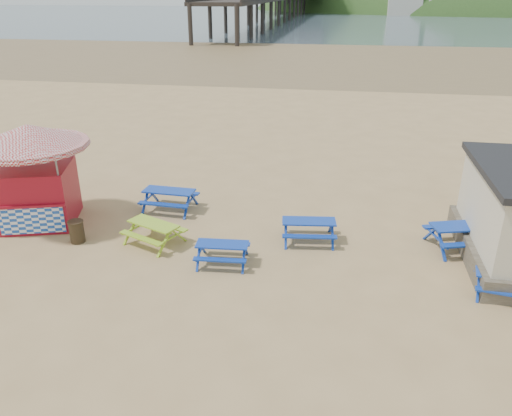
% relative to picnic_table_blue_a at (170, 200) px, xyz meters
% --- Properties ---
extents(ground, '(400.00, 400.00, 0.00)m').
position_rel_picnic_table_blue_a_xyz_m(ground, '(3.84, -3.00, -0.42)').
color(ground, tan).
rests_on(ground, ground).
extents(wet_sand, '(400.00, 400.00, 0.00)m').
position_rel_picnic_table_blue_a_xyz_m(wet_sand, '(3.84, 52.00, -0.41)').
color(wet_sand, olive).
rests_on(wet_sand, ground).
extents(sea, '(400.00, 400.00, 0.00)m').
position_rel_picnic_table_blue_a_xyz_m(sea, '(3.84, 167.00, -0.41)').
color(sea, '#485A67').
rests_on(sea, ground).
extents(picnic_table_blue_a, '(2.06, 1.69, 0.83)m').
position_rel_picnic_table_blue_a_xyz_m(picnic_table_blue_a, '(0.00, 0.00, 0.00)').
color(picnic_table_blue_a, navy).
rests_on(picnic_table_blue_a, ground).
extents(picnic_table_blue_b, '(2.00, 1.69, 0.76)m').
position_rel_picnic_table_blue_a_xyz_m(picnic_table_blue_b, '(5.61, -1.70, -0.03)').
color(picnic_table_blue_b, navy).
rests_on(picnic_table_blue_b, ground).
extents(picnic_table_blue_c, '(2.46, 2.19, 0.87)m').
position_rel_picnic_table_blue_a_xyz_m(picnic_table_blue_c, '(10.70, -1.40, 0.02)').
color(picnic_table_blue_c, navy).
rests_on(picnic_table_blue_c, ground).
extents(picnic_table_blue_d, '(1.74, 1.45, 0.69)m').
position_rel_picnic_table_blue_a_xyz_m(picnic_table_blue_d, '(3.04, -3.73, -0.07)').
color(picnic_table_blue_d, navy).
rests_on(picnic_table_blue_d, ground).
extents(picnic_table_blue_f, '(1.81, 1.55, 0.68)m').
position_rel_picnic_table_blue_a_xyz_m(picnic_table_blue_f, '(11.35, -4.18, -0.08)').
color(picnic_table_blue_f, navy).
rests_on(picnic_table_blue_f, ground).
extents(picnic_table_yellow, '(2.25, 2.06, 0.76)m').
position_rel_picnic_table_blue_a_xyz_m(picnic_table_yellow, '(0.42, -2.82, -0.04)').
color(picnic_table_yellow, '#8BB318').
rests_on(picnic_table_yellow, ground).
extents(ice_cream_kiosk, '(5.21, 5.21, 3.73)m').
position_rel_picnic_table_blue_a_xyz_m(ice_cream_kiosk, '(-4.33, -1.89, 1.93)').
color(ice_cream_kiosk, maroon).
rests_on(ice_cream_kiosk, ground).
extents(litter_bin, '(0.54, 0.54, 0.79)m').
position_rel_picnic_table_blue_a_xyz_m(litter_bin, '(-2.24, -3.19, -0.02)').
color(litter_bin, '#3C2D1B').
rests_on(litter_bin, ground).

